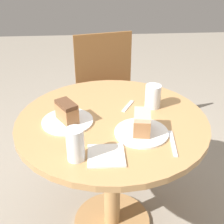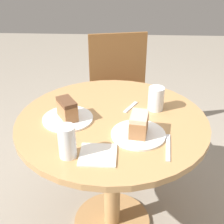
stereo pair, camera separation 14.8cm
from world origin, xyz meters
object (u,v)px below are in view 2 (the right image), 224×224
Objects in this scene: cake_slice_near at (139,124)px; cake_slice_far at (67,109)px; chair at (121,91)px; glass_lemonade at (156,100)px; plate_near at (138,134)px; plate_far at (68,119)px; glass_water at (67,143)px.

cake_slice_far is at bearing 160.28° from cake_slice_near.
glass_lemonade is (0.19, -0.72, 0.31)m from chair.
cake_slice_far is at bearing -163.98° from glass_lemonade.
cake_slice_far is (-0.34, 0.12, 0.05)m from plate_near.
plate_far is 1.75× the size of glass_water.
glass_water reaches higher than plate_near.
glass_lemonade is at bearing 69.05° from cake_slice_near.
cake_slice_near is (-0.00, 0.00, 0.05)m from plate_near.
glass_water is (0.05, -0.28, 0.06)m from plate_far.
cake_slice_near is at bearing -95.69° from chair.
plate_far is at bearing -7.13° from cake_slice_far.
glass_lemonade reaches higher than plate_far.
cake_slice_far is 0.45m from glass_lemonade.
cake_slice_far is (-0.24, -0.84, 0.31)m from chair.
cake_slice_far reaches higher than plate_near.
plate_far is at bearing -117.32° from chair.
plate_far is 2.03× the size of glass_lemonade.
plate_near is at bearing -19.72° from cake_slice_far.
cake_slice_near is at bearing -19.72° from cake_slice_far.
chair is 0.91m from plate_far.
plate_near is 0.36m from plate_far.
glass_water is (0.05, -0.28, 0.00)m from cake_slice_far.
chair reaches higher than plate_far.
chair is 7.06× the size of cake_slice_near.
cake_slice_far reaches higher than plate_far.
chair reaches higher than plate_near.
glass_water reaches higher than glass_lemonade.
glass_water is at bearing -133.23° from glass_lemonade.
chair reaches higher than glass_lemonade.
cake_slice_far is at bearing 100.04° from glass_water.
glass_lemonade is at bearing 16.02° from plate_far.
plate_near is 0.26m from glass_lemonade.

